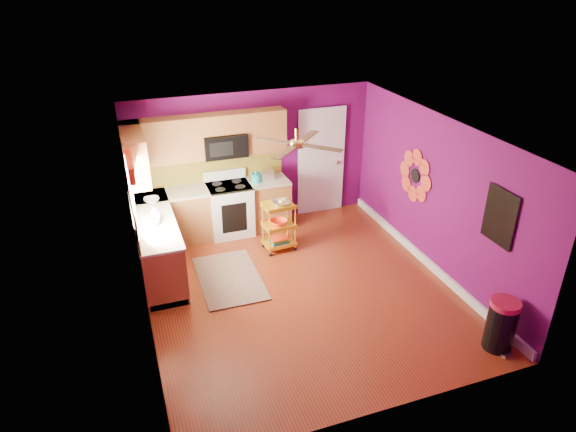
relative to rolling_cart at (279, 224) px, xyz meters
name	(u,v)px	position (x,y,z in m)	size (l,w,h in m)	color
ground	(300,290)	(-0.10, -1.29, -0.49)	(5.00, 5.00, 0.00)	maroon
room_envelope	(303,193)	(-0.07, -1.29, 1.15)	(4.54, 5.04, 2.52)	#600A56
lower_cabinets	(190,226)	(-1.45, 0.53, -0.05)	(2.81, 2.31, 0.94)	brown
electric_range	(230,209)	(-0.65, 0.88, 0.00)	(0.76, 0.66, 1.13)	white
upper_cabinetry	(185,143)	(-1.34, 0.88, 1.31)	(2.80, 2.30, 1.26)	brown
left_window	(130,179)	(-2.32, -0.24, 1.25)	(0.08, 1.35, 1.08)	white
panel_door	(321,163)	(1.25, 1.18, 0.54)	(0.95, 0.11, 2.15)	white
right_wall_art	(450,193)	(2.13, -1.63, 0.96)	(0.04, 2.74, 1.04)	black
ceiling_fan	(297,143)	(-0.10, -1.09, 1.80)	(1.01, 1.01, 0.26)	#BF8C3F
shag_rug	(229,278)	(-1.05, -0.62, -0.47)	(0.94, 1.53, 0.02)	black
rolling_cart	(279,224)	(0.00, 0.00, 0.00)	(0.55, 0.42, 0.95)	yellow
trash_can	(501,325)	(1.86, -3.35, -0.13)	(0.45, 0.46, 0.72)	black
teal_kettle	(256,178)	(-0.14, 0.87, 0.54)	(0.18, 0.18, 0.21)	teal
toaster	(267,175)	(0.08, 0.91, 0.54)	(0.22, 0.15, 0.18)	beige
soap_bottle_a	(157,214)	(-2.00, -0.06, 0.55)	(0.09, 0.09, 0.19)	#EA3F72
soap_bottle_b	(154,212)	(-2.03, 0.07, 0.54)	(0.13, 0.13, 0.17)	white
counter_dish	(152,200)	(-2.01, 0.65, 0.48)	(0.25, 0.25, 0.06)	white
counter_cup	(156,221)	(-2.03, -0.20, 0.51)	(0.13, 0.13, 0.11)	white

